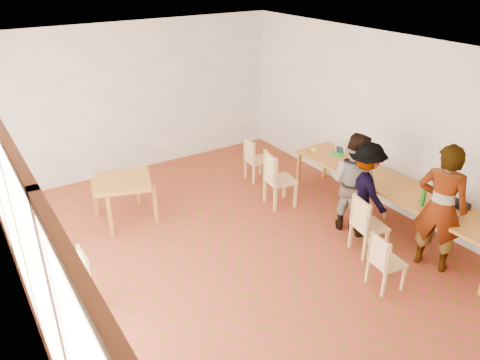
% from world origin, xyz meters
% --- Properties ---
extents(ground, '(8.00, 8.00, 0.00)m').
position_xyz_m(ground, '(0.00, 0.00, 0.00)').
color(ground, '#9A3825').
rests_on(ground, ground).
extents(wall_back, '(6.00, 0.10, 3.00)m').
position_xyz_m(wall_back, '(0.00, 4.00, 1.50)').
color(wall_back, white).
rests_on(wall_back, ground).
extents(wall_right, '(0.10, 8.00, 3.00)m').
position_xyz_m(wall_right, '(3.00, 0.00, 1.50)').
color(wall_right, white).
rests_on(wall_right, ground).
extents(window_wall, '(0.10, 8.00, 3.00)m').
position_xyz_m(window_wall, '(-2.96, 0.00, 1.50)').
color(window_wall, white).
rests_on(window_wall, ground).
extents(ceiling, '(6.00, 8.00, 0.04)m').
position_xyz_m(ceiling, '(0.00, 0.00, 3.02)').
color(ceiling, white).
rests_on(ceiling, wall_back).
extents(communal_table, '(0.80, 4.00, 0.75)m').
position_xyz_m(communal_table, '(2.50, -0.45, 0.70)').
color(communal_table, '#C8842C').
rests_on(communal_table, ground).
extents(side_table, '(0.90, 0.90, 0.75)m').
position_xyz_m(side_table, '(-1.14, 2.09, 0.67)').
color(side_table, '#C8842C').
rests_on(side_table, ground).
extents(chair_near, '(0.44, 0.44, 0.44)m').
position_xyz_m(chair_near, '(1.11, -1.54, 0.51)').
color(chair_near, '#E2B971').
rests_on(chair_near, ground).
extents(chair_mid, '(0.52, 0.52, 0.50)m').
position_xyz_m(chair_mid, '(1.52, -0.81, 0.58)').
color(chair_mid, '#E2B971').
rests_on(chair_mid, ground).
extents(chair_far, '(0.55, 0.55, 0.54)m').
position_xyz_m(chair_far, '(1.29, 1.11, 0.63)').
color(chair_far, '#E2B971').
rests_on(chair_far, ground).
extents(chair_empty, '(0.44, 0.44, 0.46)m').
position_xyz_m(chair_empty, '(1.56, 2.19, 0.54)').
color(chair_empty, '#E2B971').
rests_on(chair_empty, ground).
extents(chair_spare, '(0.40, 0.40, 0.45)m').
position_xyz_m(chair_spare, '(-2.41, 0.24, 0.52)').
color(chair_spare, '#E2B971').
rests_on(chair_spare, ground).
extents(person_near, '(0.70, 0.82, 1.91)m').
position_xyz_m(person_near, '(2.14, -1.57, 0.96)').
color(person_near, gray).
rests_on(person_near, ground).
extents(person_mid, '(0.84, 0.96, 1.67)m').
position_xyz_m(person_mid, '(1.89, -0.15, 0.84)').
color(person_mid, gray).
rests_on(person_mid, ground).
extents(person_far, '(0.71, 1.08, 1.58)m').
position_xyz_m(person_far, '(1.92, -0.38, 0.79)').
color(person_far, gray).
rests_on(person_far, ground).
extents(laptop_mid, '(0.19, 0.22, 0.18)m').
position_xyz_m(laptop_mid, '(2.55, -1.40, 0.80)').
color(laptop_mid, green).
rests_on(laptop_mid, communal_table).
extents(laptop_far, '(0.24, 0.26, 0.19)m').
position_xyz_m(laptop_far, '(2.64, 0.95, 0.80)').
color(laptop_far, green).
rests_on(laptop_far, communal_table).
extents(yellow_mug, '(0.17, 0.17, 0.11)m').
position_xyz_m(yellow_mug, '(2.32, 1.27, 0.80)').
color(yellow_mug, yellow).
rests_on(yellow_mug, communal_table).
extents(green_bottle, '(0.07, 0.07, 0.28)m').
position_xyz_m(green_bottle, '(2.32, -1.16, 0.89)').
color(green_bottle, '#15711A').
rests_on(green_bottle, communal_table).
extents(clear_glass, '(0.07, 0.07, 0.09)m').
position_xyz_m(clear_glass, '(2.82, -1.14, 0.80)').
color(clear_glass, silver).
rests_on(clear_glass, communal_table).
extents(condiment_cup, '(0.08, 0.08, 0.06)m').
position_xyz_m(condiment_cup, '(2.28, -1.45, 0.78)').
color(condiment_cup, white).
rests_on(condiment_cup, communal_table).
extents(pink_phone, '(0.05, 0.10, 0.01)m').
position_xyz_m(pink_phone, '(2.43, -1.07, 0.76)').
color(pink_phone, '#C33240').
rests_on(pink_phone, communal_table).
extents(black_pouch, '(0.16, 0.26, 0.09)m').
position_xyz_m(black_pouch, '(2.74, -1.50, 0.80)').
color(black_pouch, black).
rests_on(black_pouch, communal_table).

